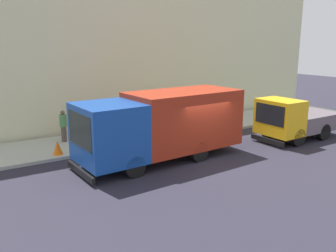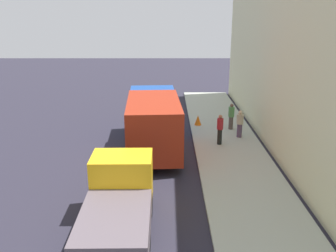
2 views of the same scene
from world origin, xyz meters
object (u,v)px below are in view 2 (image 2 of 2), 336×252
pedestrian_standing (232,116)px  pedestrian_third (241,123)px  small_flatbed_truck (120,202)px  pedestrian_walking (221,129)px  large_utility_truck (154,120)px  traffic_cone_orange (199,120)px

pedestrian_standing → pedestrian_third: (0.25, -1.48, -0.02)m
small_flatbed_truck → pedestrian_walking: 9.13m
pedestrian_standing → pedestrian_third: 1.50m
large_utility_truck → pedestrian_walking: size_ratio=4.55×
small_flatbed_truck → pedestrian_third: size_ratio=3.13×
traffic_cone_orange → pedestrian_third: bearing=-46.5°
pedestrian_walking → pedestrian_third: bearing=114.9°
pedestrian_third → traffic_cone_orange: 3.26m
large_utility_truck → pedestrian_standing: large_utility_truck is taller
small_flatbed_truck → pedestrian_third: (5.77, 9.15, -0.09)m
large_utility_truck → pedestrian_standing: size_ratio=4.72×
large_utility_truck → pedestrian_third: bearing=13.8°
small_flatbed_truck → pedestrian_walking: (4.47, 7.97, -0.03)m
large_utility_truck → pedestrian_walking: large_utility_truck is taller
pedestrian_standing → large_utility_truck: bearing=-130.0°
pedestrian_walking → traffic_cone_orange: pedestrian_walking is taller
pedestrian_standing → traffic_cone_orange: bearing=173.9°
pedestrian_walking → pedestrian_third: size_ratio=1.06×
pedestrian_third → pedestrian_walking: bearing=-67.0°
small_flatbed_truck → large_utility_truck: bearing=82.8°
traffic_cone_orange → pedestrian_walking: bearing=-75.5°
pedestrian_standing → pedestrian_third: pedestrian_standing is taller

